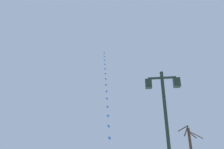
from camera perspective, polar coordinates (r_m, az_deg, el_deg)
The scene contains 3 objects.
twin_lantern_lamp_post at distance 8.67m, azimuth 14.85°, elevation -8.03°, with size 1.48×0.28×4.75m.
kite_train at distance 35.96m, azimuth -1.69°, elevation -3.11°, with size 4.73×18.94×24.72m.
bare_tree at distance 19.93m, azimuth 21.64°, elevation -18.50°, with size 2.00×1.31×3.82m.
Camera 1 is at (1.14, -2.04, 1.31)m, focal length 31.82 mm.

